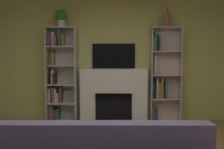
# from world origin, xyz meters

# --- Properties ---
(wall_back_accent) EXTENTS (5.38, 0.06, 2.78)m
(wall_back_accent) POSITION_xyz_m (0.00, 2.74, 1.39)
(wall_back_accent) COLOR #BBBD67
(wall_back_accent) RESTS_ON ground_plane
(fireplace) EXTENTS (1.52, 0.53, 1.13)m
(fireplace) POSITION_xyz_m (0.00, 2.60, 0.60)
(fireplace) COLOR white
(fireplace) RESTS_ON ground_plane
(tv) EXTENTS (0.91, 0.06, 0.53)m
(tv) POSITION_xyz_m (0.00, 2.68, 1.40)
(tv) COLOR black
(tv) RESTS_ON fireplace
(bookshelf_left) EXTENTS (0.63, 0.33, 2.00)m
(bookshelf_left) POSITION_xyz_m (-1.17, 2.59, 0.97)
(bookshelf_left) COLOR beige
(bookshelf_left) RESTS_ON ground_plane
(bookshelf_right) EXTENTS (0.63, 0.27, 2.00)m
(bookshelf_right) POSITION_xyz_m (1.03, 2.62, 0.95)
(bookshelf_right) COLOR beige
(bookshelf_right) RESTS_ON ground_plane
(potted_plant) EXTENTS (0.26, 0.26, 0.37)m
(potted_plant) POSITION_xyz_m (-1.10, 2.56, 2.21)
(potted_plant) COLOR beige
(potted_plant) RESTS_ON bookshelf_left
(vase_with_flowers) EXTENTS (0.15, 0.15, 0.45)m
(vase_with_flowers) POSITION_xyz_m (1.10, 2.56, 2.14)
(vase_with_flowers) COLOR brown
(vase_with_flowers) RESTS_ON bookshelf_right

